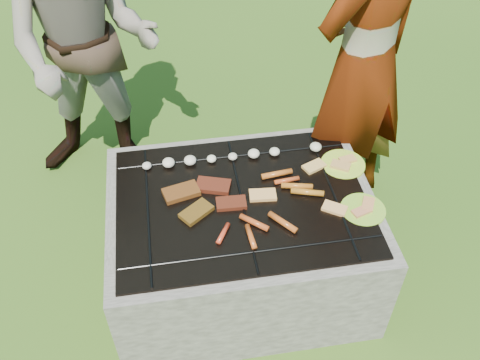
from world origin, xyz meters
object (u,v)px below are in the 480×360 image
object	(u,v)px
bystander	(85,47)
cook	(365,63)
plate_near	(363,209)
fire_pit	(242,243)
plate_far	(343,164)

from	to	relation	value
bystander	cook	bearing A→B (deg)	-6.53
plate_near	bystander	xyz separation A→B (m)	(-1.29, 1.19, 0.30)
cook	bystander	xyz separation A→B (m)	(-1.47, 0.49, -0.05)
fire_pit	plate_far	size ratio (longest dim) A/B	4.33
plate_far	bystander	bearing A→B (deg)	146.11
plate_far	cook	size ratio (longest dim) A/B	0.16
fire_pit	cook	distance (m)	1.15
plate_far	bystander	distance (m)	1.58
plate_near	cook	xyz separation A→B (m)	(0.18, 0.70, 0.36)
plate_near	fire_pit	bearing A→B (deg)	165.03
cook	bystander	distance (m)	1.55
fire_pit	plate_near	distance (m)	0.67
fire_pit	bystander	size ratio (longest dim) A/B	0.71
cook	plate_near	bearing A→B (deg)	48.19
plate_far	cook	world-z (taller)	cook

